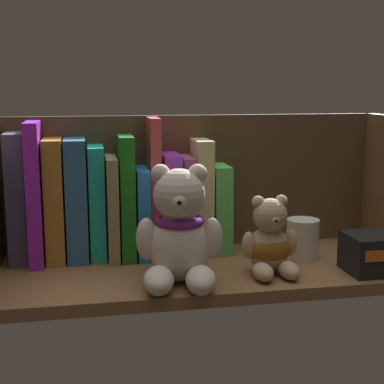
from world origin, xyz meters
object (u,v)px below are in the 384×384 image
object	(u,v)px
book_12	(218,207)
pillar_candle	(303,239)
book_3	(77,198)
book_6	(125,195)
book_11	(200,195)
book_4	(97,201)
book_7	(141,210)
book_9	(169,202)
book_10	(185,203)
book_1	(36,191)
book_0	(18,197)
book_5	(112,205)
teddy_bear_smaller	(270,243)
small_product_box	(381,253)
teddy_bear_larger	(179,234)
book_8	(153,186)
book_2	(55,199)

from	to	relation	value
book_12	pillar_candle	size ratio (longest dim) A/B	2.30
book_3	book_6	size ratio (longest dim) A/B	0.98
book_11	book_4	bearing A→B (deg)	180.00
book_7	book_11	size ratio (longest dim) A/B	0.77
book_9	book_10	size ratio (longest dim) A/B	1.03
book_1	book_11	bearing A→B (deg)	0.00
book_0	book_5	size ratio (longest dim) A/B	1.24
book_6	book_11	bearing A→B (deg)	0.00
book_9	book_11	bearing A→B (deg)	0.00
teddy_bear_smaller	small_product_box	xyz separation A→B (cm)	(18.05, -2.47, -1.86)
book_12	book_10	bearing A→B (deg)	180.00
teddy_bear_larger	small_product_box	size ratio (longest dim) A/B	1.61
book_10	book_0	bearing A→B (deg)	180.00
book_4	book_10	distance (cm)	15.75
teddy_bear_larger	teddy_bear_smaller	world-z (taller)	teddy_bear_larger
book_6	pillar_candle	xyz separation A→B (cm)	(30.13, -8.41, -7.27)
book_0	book_5	xyz separation A→B (cm)	(15.76, 0.00, -2.13)
book_4	book_11	distance (cm)	18.59
book_9	book_12	xyz separation A→B (cm)	(9.09, 0.00, -1.15)
book_1	book_6	size ratio (longest dim) A/B	1.12
book_8	small_product_box	world-z (taller)	book_8
book_10	book_12	distance (cm)	6.27
book_8	teddy_bear_larger	world-z (taller)	book_8
book_6	teddy_bear_larger	xyz separation A→B (cm)	(6.78, -17.18, -2.91)
book_7	book_5	bearing A→B (deg)	180.00
book_9	book_11	world-z (taller)	book_11
book_4	book_10	xyz separation A→B (cm)	(15.71, 0.00, -1.06)
book_8	book_11	xyz separation A→B (cm)	(8.52, 0.00, -1.97)
book_1	pillar_candle	bearing A→B (deg)	-10.50
book_5	book_10	distance (cm)	13.13
book_6	small_product_box	size ratio (longest dim) A/B	1.88
book_7	book_8	size ratio (longest dim) A/B	0.65
book_10	small_product_box	xyz separation A→B (cm)	(29.15, -17.84, -5.65)
teddy_bear_smaller	teddy_bear_larger	bearing A→B (deg)	-173.09
teddy_bear_larger	book_1	bearing A→B (deg)	142.03
book_12	teddy_bear_larger	xyz separation A→B (cm)	(-10.06, -17.18, -0.09)
book_5	book_4	bearing A→B (deg)	180.00
book_0	book_9	size ratio (longest dim) A/B	1.22
book_3	book_10	world-z (taller)	book_3
book_1	teddy_bear_larger	world-z (taller)	book_1
book_1	book_6	world-z (taller)	book_1
small_product_box	book_5	bearing A→B (deg)	157.12
book_1	book_3	bearing A→B (deg)	0.00
book_2	book_6	distance (cm)	12.18
book_12	teddy_bear_smaller	bearing A→B (deg)	-72.33
book_12	book_4	bearing A→B (deg)	180.00
book_5	book_10	bearing A→B (deg)	0.00
book_6	book_7	bearing A→B (deg)	0.00
book_5	book_8	distance (cm)	8.16
book_1	book_11	world-z (taller)	book_1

